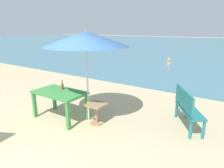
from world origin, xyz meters
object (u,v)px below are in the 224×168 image
at_px(side_table_wood, 96,111).
at_px(bench_teal_center, 187,106).
at_px(picnic_table_green, 60,95).
at_px(swimmer_person, 169,62).
at_px(patio_umbrella, 86,39).
at_px(beer_bottle_amber, 62,86).

bearing_deg(side_table_wood, bench_teal_center, 29.20).
bearing_deg(side_table_wood, picnic_table_green, -164.44).
height_order(side_table_wood, swimmer_person, side_table_wood).
bearing_deg(swimmer_person, bench_teal_center, -69.11).
relative_size(bench_teal_center, swimmer_person, 2.95).
distance_m(side_table_wood, bench_teal_center, 2.22).
xyz_separation_m(picnic_table_green, side_table_wood, (1.01, 0.28, -0.30)).
height_order(patio_umbrella, bench_teal_center, patio_umbrella).
relative_size(beer_bottle_amber, patio_umbrella, 0.12).
distance_m(patio_umbrella, side_table_wood, 1.79).
bearing_deg(patio_umbrella, side_table_wood, -9.32).
height_order(picnic_table_green, patio_umbrella, patio_umbrella).
xyz_separation_m(picnic_table_green, bench_teal_center, (2.94, 1.36, -0.11)).
distance_m(beer_bottle_amber, bench_teal_center, 3.25).
relative_size(beer_bottle_amber, side_table_wood, 0.49).
bearing_deg(picnic_table_green, bench_teal_center, 24.83).
bearing_deg(patio_umbrella, bench_teal_center, 24.65).
height_order(bench_teal_center, swimmer_person, bench_teal_center).
height_order(picnic_table_green, bench_teal_center, bench_teal_center).
height_order(picnic_table_green, swimmer_person, picnic_table_green).
bearing_deg(side_table_wood, swimmer_person, 97.23).
distance_m(beer_bottle_amber, patio_umbrella, 1.49).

